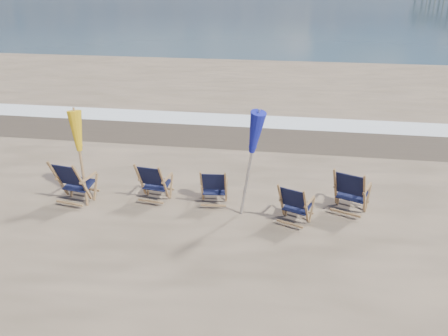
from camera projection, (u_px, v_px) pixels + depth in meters
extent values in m
cube|color=silver|center=(251.00, 121.00, 15.09)|extent=(200.00, 1.40, 0.01)
cube|color=#42362A|center=(246.00, 135.00, 13.74)|extent=(200.00, 2.60, 0.00)
cylinder|color=olive|center=(81.00, 160.00, 9.29)|extent=(0.06, 0.06, 2.07)
cone|color=gold|center=(77.00, 135.00, 9.06)|extent=(0.30, 0.30, 0.85)
cylinder|color=#A5A5AD|center=(249.00, 166.00, 8.59)|extent=(0.06, 0.06, 2.39)
cone|color=#151B96|center=(249.00, 131.00, 8.29)|extent=(0.30, 0.30, 0.85)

